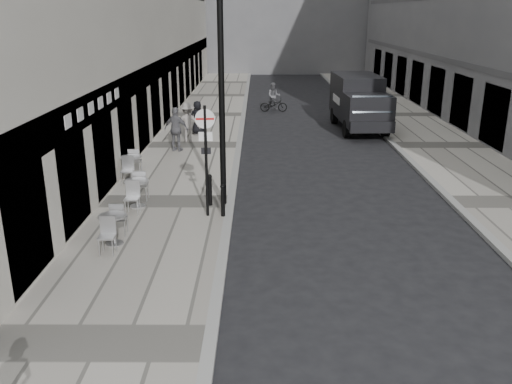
% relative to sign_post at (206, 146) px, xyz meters
% --- Properties ---
extents(sidewalk, '(4.00, 60.00, 0.12)m').
position_rel_sign_post_xyz_m(sidewalk, '(-1.40, 8.90, -2.12)').
color(sidewalk, '#A9A398').
rests_on(sidewalk, ground).
extents(far_sidewalk, '(4.00, 60.00, 0.12)m').
position_rel_sign_post_xyz_m(far_sidewalk, '(9.60, 8.90, -2.12)').
color(far_sidewalk, '#A9A398').
rests_on(far_sidewalk, ground).
extents(sign_post, '(0.55, 0.10, 3.21)m').
position_rel_sign_post_xyz_m(sign_post, '(0.00, 0.00, 0.00)').
color(sign_post, black).
rests_on(sign_post, sidewalk).
extents(lamppost, '(0.31, 0.31, 6.96)m').
position_rel_sign_post_xyz_m(lamppost, '(0.40, 1.06, 1.81)').
color(lamppost, black).
rests_on(lamppost, sidewalk).
extents(bollard_near, '(0.12, 0.12, 0.91)m').
position_rel_sign_post_xyz_m(bollard_near, '(0.00, 0.90, -1.60)').
color(bollard_near, black).
rests_on(bollard_near, sidewalk).
extents(bollard_far, '(0.12, 0.12, 0.90)m').
position_rel_sign_post_xyz_m(bollard_far, '(0.45, -0.04, -1.61)').
color(bollard_far, black).
rests_on(bollard_far, sidewalk).
extents(panel_van, '(2.32, 5.81, 2.70)m').
position_rel_sign_post_xyz_m(panel_van, '(6.59, 12.90, -0.66)').
color(panel_van, black).
rests_on(panel_van, ground).
extents(cyclist, '(1.64, 0.63, 1.75)m').
position_rel_sign_post_xyz_m(cyclist, '(2.40, 18.09, -1.49)').
color(cyclist, black).
rests_on(cyclist, ground).
extents(pedestrian_a, '(1.18, 0.76, 1.87)m').
position_rel_sign_post_xyz_m(pedestrian_a, '(-1.99, 7.74, -1.13)').
color(pedestrian_a, slate).
rests_on(pedestrian_a, sidewalk).
extents(pedestrian_b, '(1.23, 0.83, 1.76)m').
position_rel_sign_post_xyz_m(pedestrian_b, '(-1.75, 9.57, -1.18)').
color(pedestrian_b, gray).
rests_on(pedestrian_b, sidewalk).
extents(pedestrian_c, '(0.89, 0.70, 1.58)m').
position_rel_sign_post_xyz_m(pedestrian_c, '(-1.47, 11.28, -1.27)').
color(pedestrian_c, black).
rests_on(pedestrian_c, sidewalk).
extents(cafe_table_near, '(0.71, 1.61, 0.92)m').
position_rel_sign_post_xyz_m(cafe_table_near, '(-2.20, -2.06, -1.59)').
color(cafe_table_near, '#B3B3B6').
rests_on(cafe_table_near, sidewalk).
extents(cafe_table_mid, '(0.75, 1.70, 0.97)m').
position_rel_sign_post_xyz_m(cafe_table_mid, '(-3.00, 3.61, -1.57)').
color(cafe_table_mid, silver).
rests_on(cafe_table_mid, sidewalk).
extents(cafe_table_far, '(0.76, 1.71, 0.97)m').
position_rel_sign_post_xyz_m(cafe_table_far, '(-2.20, 0.75, -1.57)').
color(cafe_table_far, silver).
rests_on(cafe_table_far, sidewalk).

